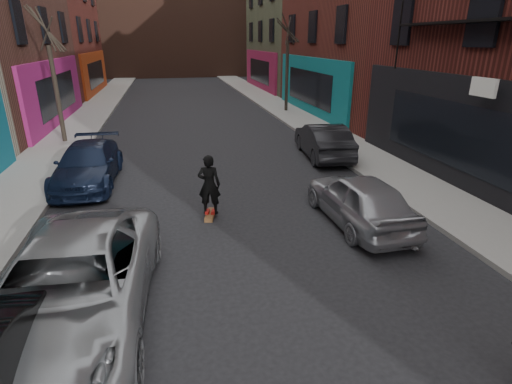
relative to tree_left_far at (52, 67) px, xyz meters
name	(u,v)px	position (x,y,z in m)	size (l,w,h in m)	color
sidewalk_left	(101,104)	(-0.05, 12.00, -3.31)	(2.50, 84.00, 0.13)	gray
sidewalk_right	(265,99)	(12.45, 12.00, -3.31)	(2.50, 84.00, 0.13)	gray
building_far	(172,19)	(6.20, 38.00, 3.62)	(40.00, 10.00, 14.00)	#47281E
tree_left_far	(52,67)	(0.00, 0.00, 0.00)	(2.00, 2.00, 6.50)	black
tree_right_far	(287,56)	(12.40, 6.00, 0.15)	(2.00, 2.00, 6.80)	black
parked_left_far	(72,286)	(3.00, -13.49, -2.63)	(2.48, 5.38, 1.49)	gray
parked_left_end	(88,164)	(2.03, -6.01, -2.73)	(1.82, 4.48, 1.30)	black
parked_right_far	(359,199)	(9.40, -10.83, -2.71)	(1.59, 3.96, 1.35)	#9A9BA2
parked_right_end	(323,140)	(10.80, -4.70, -2.69)	(1.46, 4.20, 1.38)	black
skateboard	(210,215)	(5.67, -9.59, -3.33)	(0.22, 0.80, 0.10)	brown
skateboarder	(209,185)	(5.67, -9.59, -2.46)	(0.60, 0.39, 1.64)	black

